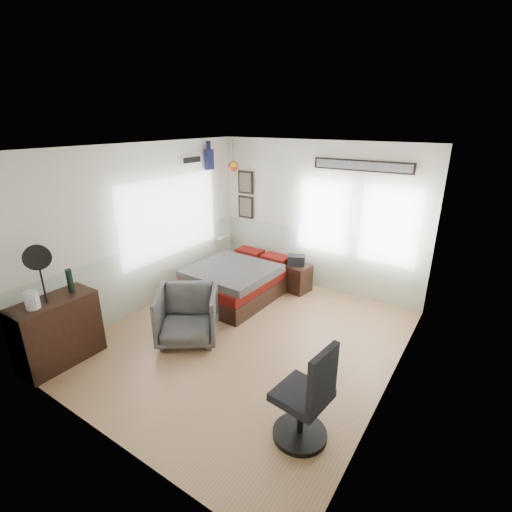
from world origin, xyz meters
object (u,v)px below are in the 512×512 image
(armchair, at_px, (188,315))
(task_chair, at_px, (307,403))
(nightstand, at_px, (296,277))
(dresser, at_px, (58,331))
(bed, at_px, (239,280))

(armchair, relative_size, task_chair, 0.77)
(armchair, bearing_deg, nightstand, 41.47)
(dresser, xyz_separation_m, armchair, (1.03, 1.32, -0.06))
(dresser, height_order, nightstand, dresser)
(bed, bearing_deg, nightstand, 47.17)
(dresser, xyz_separation_m, nightstand, (1.55, 3.65, -0.20))
(nightstand, bearing_deg, armchair, -93.56)
(bed, xyz_separation_m, dresser, (-0.80, -2.88, 0.16))
(armchair, xyz_separation_m, nightstand, (0.52, 2.33, -0.13))
(dresser, distance_m, nightstand, 3.97)
(task_chair, bearing_deg, dresser, -162.54)
(task_chair, bearing_deg, armchair, 169.37)
(bed, height_order, dresser, dresser)
(armchair, bearing_deg, task_chair, -53.34)
(armchair, bearing_deg, bed, 62.42)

